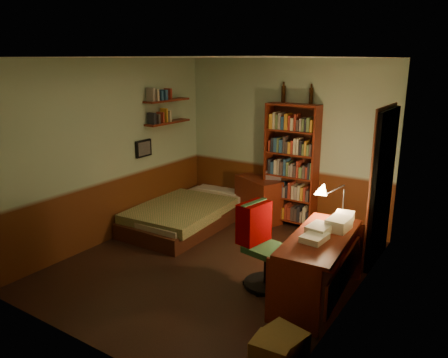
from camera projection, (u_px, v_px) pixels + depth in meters
The scene contains 24 objects.
floor at pixel (213, 265), 5.68m from camera, with size 3.50×4.00×0.02m, color black.
ceiling at pixel (212, 57), 4.98m from camera, with size 3.50×4.00×0.02m, color silver.
wall_back at pixel (285, 142), 6.95m from camera, with size 3.50×0.02×2.60m, color #96B08E.
wall_left at pixel (112, 152), 6.26m from camera, with size 0.02×4.00×2.60m, color #96B08E.
wall_right at pixel (356, 191), 4.40m from camera, with size 0.02×4.00×2.60m, color #96B08E.
wall_front at pixel (78, 215), 3.71m from camera, with size 3.50×0.02×2.60m, color #96B08E.
doorway at pixel (382, 188), 5.55m from camera, with size 0.06×0.90×2.00m, color black.
door_trim at pixel (379, 188), 5.56m from camera, with size 0.02×0.98×2.08m, color #3A1A0E.
bed at pixel (188, 206), 6.98m from camera, with size 1.14×2.14×0.64m, color #5B723E.
dresser at pixel (258, 199), 7.17m from camera, with size 0.80×0.40×0.71m, color #5C1C0E.
mini_stereo at pixel (273, 174), 7.05m from camera, with size 0.27×0.21×0.15m, color #B2B2B7.
bookshelf at pixel (291, 166), 6.80m from camera, with size 0.83×0.26×1.93m, color #5C1C0E.
bottle_left at pixel (283, 94), 6.72m from camera, with size 0.07×0.07×0.25m, color black.
bottle_right at pixel (311, 96), 6.48m from camera, with size 0.06×0.06×0.24m, color black.
desk at pixel (319, 268), 4.77m from camera, with size 0.58×1.40×0.75m, color #5C1C0E.
paper_stack at pixel (344, 218), 5.04m from camera, with size 0.21×0.28×0.11m, color silver.
desk_lamp at pixel (344, 191), 5.13m from camera, with size 0.20×0.20×0.66m, color black.
office_chair at pixel (267, 245), 5.00m from camera, with size 0.53×0.46×1.06m, color #2B572F.
red_jacket at pixel (250, 179), 4.84m from camera, with size 0.22×0.40×0.48m, color #8B0000.
wall_shelf_lower at pixel (168, 122), 7.00m from camera, with size 0.20×0.90×0.03m, color #5C1C0E.
wall_shelf_upper at pixel (167, 100), 6.91m from camera, with size 0.20×0.90×0.03m, color #5C1C0E.
framed_picture at pixel (143, 148), 6.74m from camera, with size 0.04×0.32×0.26m, color black.
cardboard_box_a at pixel (272, 354), 3.77m from camera, with size 0.34×0.27×0.26m, color olive.
cardboard_box_b at pixel (284, 344), 3.89m from camera, with size 0.36×0.30×0.26m, color olive.
Camera 1 is at (2.95, -4.25, 2.58)m, focal length 35.00 mm.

